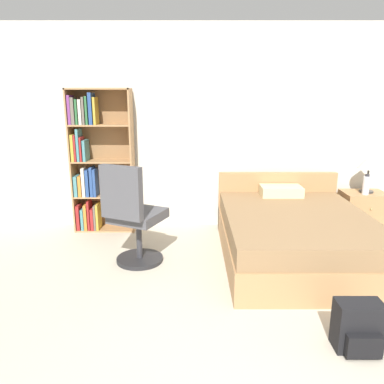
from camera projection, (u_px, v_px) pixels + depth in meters
name	position (u px, v px, depth m)	size (l,w,h in m)	color
wall_back	(238.00, 129.00, 4.86)	(9.00, 0.06, 2.60)	silver
bookshelf	(96.00, 163.00, 4.76)	(0.78, 0.29, 1.81)	#AD7F51
bed	(295.00, 234.00, 4.04)	(1.51, 1.97, 0.77)	#AD7F51
office_chair	(134.00, 217.00, 3.80)	(0.65, 0.70, 1.08)	#232326
nightstand	(364.00, 212.00, 4.81)	(0.53, 0.43, 0.53)	#AD7F51
table_lamp	(371.00, 163.00, 4.66)	(0.28, 0.28, 0.49)	#333333
water_bottle	(367.00, 185.00, 4.62)	(0.08, 0.08, 0.26)	silver
backpack_black	(359.00, 328.00, 2.57)	(0.31, 0.24, 0.35)	black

